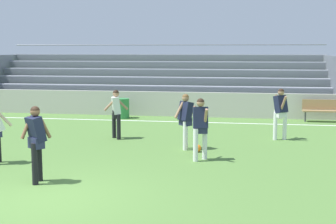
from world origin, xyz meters
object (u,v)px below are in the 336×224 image
object	(u,v)px
player_dark_challenging	(36,137)
soccer_ball	(198,148)
player_white_deep_cover	(116,110)
trash_bin	(123,108)
player_dark_on_ball	(200,124)
player_dark_overlapping	(281,109)
player_dark_dropping_back	(185,117)
bench_centre_sideline	(325,109)
bleacher_stand	(154,80)

from	to	relation	value
player_dark_challenging	soccer_ball	bearing A→B (deg)	49.33
player_white_deep_cover	soccer_ball	xyz separation A→B (m)	(2.84, -1.61, -0.84)
trash_bin	player_dark_on_ball	world-z (taller)	player_dark_on_ball
player_dark_overlapping	player_dark_dropping_back	bearing A→B (deg)	-145.63
trash_bin	player_dark_challenging	xyz separation A→B (m)	(0.67, -9.87, 0.60)
bench_centre_sideline	player_white_deep_cover	size ratio (longest dim) A/B	1.12
bleacher_stand	soccer_ball	bearing A→B (deg)	-72.49
player_white_deep_cover	bench_centre_sideline	bearing A→B (deg)	33.46
trash_bin	bench_centre_sideline	bearing A→B (deg)	2.12
player_white_deep_cover	player_dark_on_ball	bearing A→B (deg)	-40.83
bleacher_stand	player_dark_dropping_back	xyz separation A→B (m)	(2.84, -9.92, -0.42)
bench_centre_sideline	soccer_ball	size ratio (longest dim) A/B	8.18
player_dark_challenging	trash_bin	bearing A→B (deg)	93.88
bench_centre_sideline	soccer_ball	xyz separation A→B (m)	(-4.54, -6.49, -0.44)
bleacher_stand	player_dark_dropping_back	bearing A→B (deg)	-74.02
soccer_ball	player_dark_overlapping	bearing A→B (deg)	42.85
bleacher_stand	bench_centre_sideline	xyz separation A→B (m)	(7.78, -3.77, -0.84)
bench_centre_sideline	soccer_ball	world-z (taller)	bench_centre_sideline
player_white_deep_cover	player_dark_challenging	xyz separation A→B (m)	(-0.33, -5.30, 0.07)
player_dark_overlapping	player_dark_challenging	distance (m)	8.21
player_dark_overlapping	player_dark_challenging	xyz separation A→B (m)	(-5.63, -5.97, 0.02)
bleacher_stand	trash_bin	xyz separation A→B (m)	(-0.61, -4.07, -0.96)
bleacher_stand	bench_centre_sideline	distance (m)	8.68
bench_centre_sideline	player_dark_on_ball	bearing A→B (deg)	-120.30
bench_centre_sideline	player_dark_challenging	world-z (taller)	player_dark_challenging
player_dark_challenging	player_dark_overlapping	bearing A→B (deg)	46.68
trash_bin	player_dark_on_ball	xyz separation A→B (m)	(4.01, -7.18, 0.56)
player_dark_on_ball	player_dark_overlapping	xyz separation A→B (m)	(2.29, 3.28, 0.01)
player_dark_on_ball	player_dark_dropping_back	bearing A→B (deg)	112.97
soccer_ball	bleacher_stand	bearing A→B (deg)	107.51
player_dark_dropping_back	player_dark_on_ball	bearing A→B (deg)	-67.03
player_dark_challenging	player_dark_dropping_back	bearing A→B (deg)	55.36
player_dark_overlapping	bleacher_stand	bearing A→B (deg)	125.55
trash_bin	player_white_deep_cover	distance (m)	4.71
player_dark_on_ball	soccer_ball	world-z (taller)	player_dark_on_ball
player_dark_on_ball	player_dark_overlapping	distance (m)	4.00
player_dark_dropping_back	player_dark_overlapping	bearing A→B (deg)	34.37
player_white_deep_cover	soccer_ball	distance (m)	3.37
player_dark_dropping_back	player_dark_challenging	distance (m)	4.89
player_dark_dropping_back	soccer_ball	distance (m)	1.00
trash_bin	player_white_deep_cover	xyz separation A→B (m)	(1.00, -4.57, 0.53)
bench_centre_sideline	bleacher_stand	bearing A→B (deg)	154.17
bench_centre_sideline	player_dark_overlapping	distance (m)	4.72
bleacher_stand	soccer_ball	world-z (taller)	bleacher_stand
trash_bin	player_dark_dropping_back	world-z (taller)	player_dark_dropping_back
player_dark_dropping_back	player_dark_on_ball	world-z (taller)	player_dark_on_ball
player_dark_dropping_back	player_dark_on_ball	xyz separation A→B (m)	(0.56, -1.33, 0.01)
trash_bin	player_white_deep_cover	bearing A→B (deg)	-77.68
bench_centre_sideline	player_dark_dropping_back	size ratio (longest dim) A/B	1.10
trash_bin	bleacher_stand	bearing A→B (deg)	81.53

